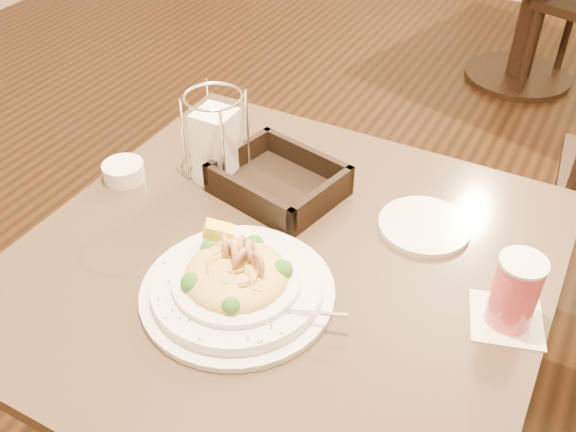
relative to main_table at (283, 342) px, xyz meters
The scene contains 7 objects.
main_table is the anchor object (origin of this frame).
pasta_bowl 0.29m from the main_table, 101.34° to the right, with size 0.36×0.32×0.10m.
drink_glass 0.49m from the main_table, ahead, with size 0.14×0.14×0.13m.
bread_basket 0.32m from the main_table, 120.92° to the left, with size 0.27×0.23×0.06m.
napkin_caddy 0.42m from the main_table, 145.84° to the left, with size 0.12×0.12×0.19m.
side_plate 0.36m from the main_table, 45.10° to the left, with size 0.17×0.17×0.01m, color white.
butter_ramekin 0.47m from the main_table, behind, with size 0.08×0.08×0.04m, color white.
Camera 1 is at (0.40, -0.73, 1.50)m, focal length 40.00 mm.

